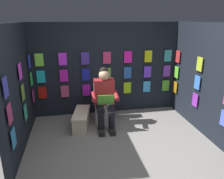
% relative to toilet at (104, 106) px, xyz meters
% --- Properties ---
extents(ground_plane, '(30.00, 30.00, 0.00)m').
position_rel_toilet_xyz_m(ground_plane, '(-0.15, 1.62, -0.33)').
color(ground_plane, gray).
extents(display_wall_back, '(3.31, 0.14, 2.02)m').
position_rel_toilet_xyz_m(display_wall_back, '(-0.15, -0.51, 0.68)').
color(display_wall_back, black).
rests_on(display_wall_back, ground).
extents(display_wall_left, '(0.14, 2.08, 2.02)m').
position_rel_toilet_xyz_m(display_wall_left, '(-1.80, 0.58, 0.68)').
color(display_wall_left, black).
rests_on(display_wall_left, ground).
extents(display_wall_right, '(0.14, 2.08, 2.02)m').
position_rel_toilet_xyz_m(display_wall_right, '(1.51, 0.58, 0.68)').
color(display_wall_right, black).
rests_on(display_wall_right, ground).
extents(toilet, '(0.41, 0.56, 0.77)m').
position_rel_toilet_xyz_m(toilet, '(0.00, 0.00, 0.00)').
color(toilet, white).
rests_on(toilet, ground).
extents(person_reading, '(0.54, 0.70, 1.19)m').
position_rel_toilet_xyz_m(person_reading, '(0.01, 0.23, 0.27)').
color(person_reading, maroon).
rests_on(person_reading, ground).
extents(comic_longbox_near, '(0.41, 0.78, 0.34)m').
position_rel_toilet_xyz_m(comic_longbox_near, '(0.48, 0.20, -0.16)').
color(comic_longbox_near, beige).
rests_on(comic_longbox_near, ground).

